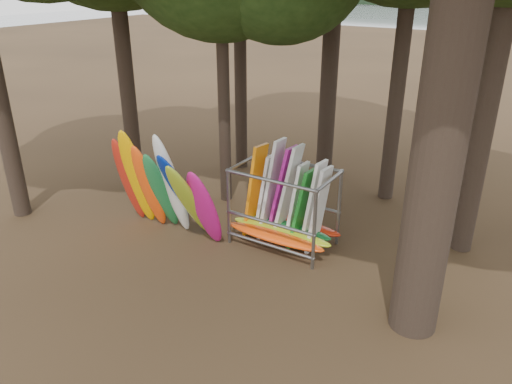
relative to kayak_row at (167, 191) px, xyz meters
The scene contains 3 objects.
ground 2.28m from the kayak_row, 10.57° to the right, with size 120.00×120.00×0.00m, color #47331E.
kayak_row is the anchor object (origin of this frame).
storage_rack 3.23m from the kayak_row, 24.30° to the left, with size 2.98×1.52×2.89m.
Camera 1 is at (6.87, -8.92, 6.82)m, focal length 35.00 mm.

